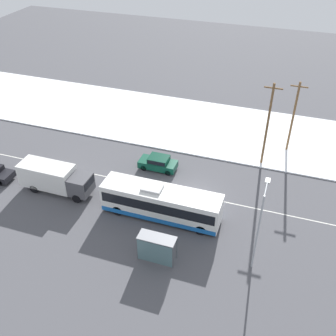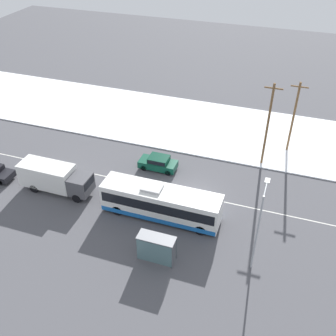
# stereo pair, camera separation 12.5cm
# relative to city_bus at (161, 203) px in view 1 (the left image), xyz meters

# --- Properties ---
(ground_plane) EXTENTS (120.00, 120.00, 0.00)m
(ground_plane) POSITION_rel_city_bus_xyz_m (1.97, 3.77, -1.55)
(ground_plane) COLOR #4C4C51
(snow_lot) EXTENTS (80.00, 13.40, 0.12)m
(snow_lot) POSITION_rel_city_bus_xyz_m (1.97, 17.25, -1.49)
(snow_lot) COLOR white
(snow_lot) RESTS_ON ground_plane
(lane_marking_center) EXTENTS (60.00, 0.12, 0.00)m
(lane_marking_center) POSITION_rel_city_bus_xyz_m (1.97, 3.77, -1.55)
(lane_marking_center) COLOR silver
(lane_marking_center) RESTS_ON ground_plane
(city_bus) EXTENTS (10.85, 2.57, 3.17)m
(city_bus) POSITION_rel_city_bus_xyz_m (0.00, 0.00, 0.00)
(city_bus) COLOR white
(city_bus) RESTS_ON ground_plane
(box_truck) EXTENTS (7.27, 2.30, 2.82)m
(box_truck) POSITION_rel_city_bus_xyz_m (-11.09, 0.20, 0.03)
(box_truck) COLOR silver
(box_truck) RESTS_ON ground_plane
(sedan_car) EXTENTS (4.00, 1.80, 1.50)m
(sedan_car) POSITION_rel_city_bus_xyz_m (-2.78, 6.87, -0.73)
(sedan_car) COLOR #0F4733
(sedan_car) RESTS_ON ground_plane
(pedestrian_at_stop) EXTENTS (0.64, 0.29, 1.79)m
(pedestrian_at_stop) POSITION_rel_city_bus_xyz_m (0.46, -3.98, -0.45)
(pedestrian_at_stop) COLOR #23232D
(pedestrian_at_stop) RESTS_ON ground_plane
(bus_shelter) EXTENTS (3.03, 1.20, 2.40)m
(bus_shelter) POSITION_rel_city_bus_xyz_m (1.42, -5.22, 0.13)
(bus_shelter) COLOR gray
(bus_shelter) RESTS_ON ground_plane
(streetlamp) EXTENTS (0.36, 2.46, 7.28)m
(streetlamp) POSITION_rel_city_bus_xyz_m (8.79, -2.84, 3.05)
(streetlamp) COLOR #9EA3A8
(streetlamp) RESTS_ON ground_plane
(utility_pole_roadside) EXTENTS (1.80, 0.24, 9.33)m
(utility_pole_roadside) POSITION_rel_city_bus_xyz_m (7.52, 11.45, 3.30)
(utility_pole_roadside) COLOR brown
(utility_pole_roadside) RESTS_ON ground_plane
(utility_pole_snowlot) EXTENTS (1.80, 0.24, 8.31)m
(utility_pole_snowlot) POSITION_rel_city_bus_xyz_m (9.90, 15.05, 2.79)
(utility_pole_snowlot) COLOR brown
(utility_pole_snowlot) RESTS_ON ground_plane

